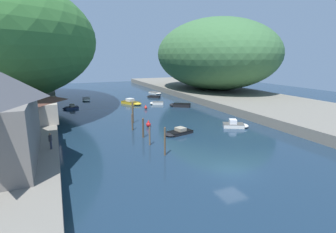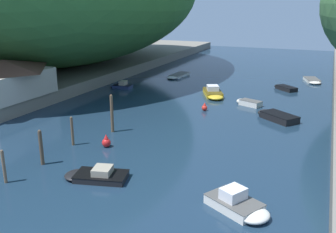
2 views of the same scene
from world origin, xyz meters
The scene contains 22 objects.
water_surface centered at (0.00, 30.00, 0.00)m, with size 130.00×130.00×0.00m, color #192D42.
right_bank centered at (26.02, 30.00, 0.76)m, with size 22.00×120.00×1.51m.
hillside_right centered at (27.12, 45.63, 11.30)m, with size 29.87×41.82×19.57m.
boathouse_shed centered at (-18.05, 23.62, 3.62)m, with size 7.12×9.83×4.07m.
boat_small_dinghy centered at (12.20, 52.99, 0.23)m, with size 3.00×4.88×0.47m.
boat_open_rowboat centered at (-7.96, 48.87, 0.20)m, with size 2.16×5.70×0.41m.
boat_near_quay centered at (5.96, 36.09, 0.31)m, with size 3.30×2.32×0.64m.
boat_navy_launch centered at (10.26, 12.82, 0.39)m, with size 4.28×3.50×1.25m.
boat_red_skiff centered at (1.05, 38.72, 0.40)m, with size 4.16×5.85×1.25m.
boat_mid_channel centered at (0.45, 13.05, 0.28)m, with size 4.61×2.87×0.89m.
boat_moored_right centered at (9.66, 31.77, 0.34)m, with size 4.80×4.27×0.69m.
boat_far_right_bank centered at (-12.29, 38.40, 0.30)m, with size 3.26×1.99×0.99m.
boat_far_upstream centered at (8.87, 46.17, 0.27)m, with size 3.61×3.49×0.55m.
mooring_post_nearest centered at (-4.29, 6.34, 1.63)m, with size 0.20×0.20×3.24m.
mooring_post_second centered at (-4.68, 10.25, 1.18)m, with size 0.21×0.21×2.34m.
mooring_post_middle centered at (-4.46, 13.54, 1.35)m, with size 0.27×0.27×2.69m.
mooring_post_fourth centered at (-4.81, 17.63, 1.25)m, with size 0.22×0.22×2.48m.
mooring_post_farthest centered at (-3.53, 21.82, 1.78)m, with size 0.28×0.28×3.53m.
channel_buoy_near centered at (2.07, 31.91, 0.37)m, with size 0.63×0.63×0.94m.
channel_buoy_far centered at (-2.03, 18.38, 0.43)m, with size 0.73×0.73×1.10m.
person_on_quay centered at (-17.23, 4.73, 2.49)m, with size 0.30×0.42×1.69m.
person_by_boathouse centered at (-15.70, 8.89, 2.49)m, with size 0.33×0.43×1.69m.
Camera 1 is at (-14.75, -18.85, 10.65)m, focal length 28.00 mm.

